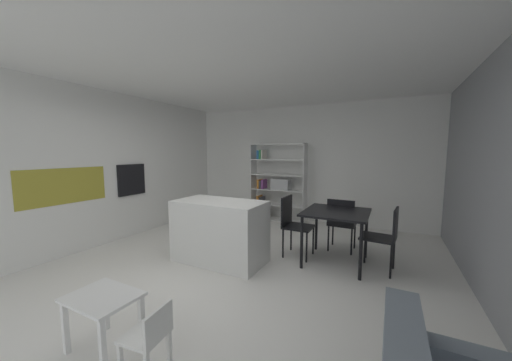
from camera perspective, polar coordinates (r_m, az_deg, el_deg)
ground_plane at (r=4.02m, az=-8.10°, el=-18.24°), size 8.91×8.91×0.00m
ceiling_slab at (r=3.84m, az=-8.78°, el=23.16°), size 6.27×6.49×0.06m
back_partition at (r=6.56m, az=8.12°, el=3.62°), size 6.27×0.06×2.75m
tall_cabinet_run_left at (r=5.73m, az=-31.48°, el=2.43°), size 0.65×5.86×2.75m
cabinet_niche_splashback at (r=5.12m, az=-36.03°, el=-0.99°), size 0.01×1.28×0.56m
built_in_oven at (r=5.74m, az=-25.30°, el=0.20°), size 0.06×0.59×0.60m
kitchen_island at (r=4.11m, az=-7.80°, el=-10.78°), size 1.36×0.72×0.93m
open_bookshelf at (r=6.43m, az=4.15°, el=-0.81°), size 1.37×0.32×1.86m
child_table at (r=2.73m, az=-30.14°, el=-22.37°), size 0.57×0.42×0.48m
child_chair_right at (r=2.40m, az=-21.95°, el=-28.63°), size 0.32×0.32×0.53m
dining_table at (r=4.12m, az=16.92°, el=-7.56°), size 0.91×0.95×0.79m
dining_chair_window_side at (r=4.09m, az=26.24°, el=-10.28°), size 0.48×0.45×0.91m
dining_chair_far at (r=4.64m, az=17.95°, el=-8.17°), size 0.44×0.41×0.89m
dining_chair_island_side at (r=4.31m, az=7.93°, el=-8.56°), size 0.44×0.43×0.95m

